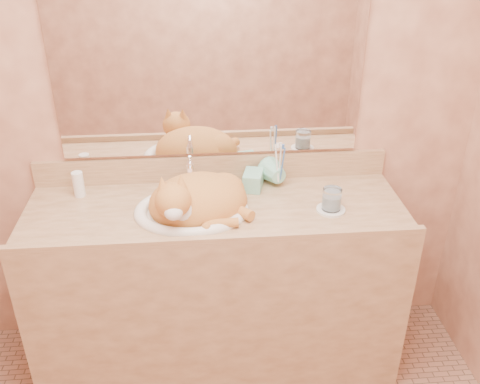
{
  "coord_description": "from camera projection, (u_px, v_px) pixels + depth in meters",
  "views": [
    {
      "loc": [
        -0.06,
        -1.21,
        1.99
      ],
      "look_at": [
        0.1,
        0.7,
        0.94
      ],
      "focal_mm": 40.0,
      "sensor_mm": 36.0,
      "label": 1
    }
  ],
  "objects": [
    {
      "name": "mirror",
      "position": [
        210.0,
        64.0,
        2.21
      ],
      "size": [
        1.3,
        0.02,
        0.8
      ],
      "primitive_type": "cube",
      "color": "white",
      "rests_on": "wall_back"
    },
    {
      "name": "faucet",
      "position": [
        191.0,
        176.0,
        2.34
      ],
      "size": [
        0.07,
        0.12,
        0.16
      ],
      "primitive_type": null,
      "rotation": [
        0.0,
        0.0,
        0.27
      ],
      "color": "white",
      "rests_on": "vanity_counter"
    },
    {
      "name": "vanity_counter",
      "position": [
        218.0,
        288.0,
        2.45
      ],
      "size": [
        1.6,
        0.55,
        0.85
      ],
      "primitive_type": null,
      "color": "#88603D",
      "rests_on": "floor"
    },
    {
      "name": "water_glass",
      "position": [
        332.0,
        199.0,
        2.2
      ],
      "size": [
        0.08,
        0.08,
        0.09
      ],
      "primitive_type": "cylinder",
      "color": "white",
      "rests_on": "saucer"
    },
    {
      "name": "wall_back",
      "position": [
        210.0,
        96.0,
        2.29
      ],
      "size": [
        2.4,
        0.02,
        2.5
      ],
      "primitive_type": "cube",
      "color": "#9A5E46",
      "rests_on": "ground"
    },
    {
      "name": "lotion_bottle",
      "position": [
        78.0,
        184.0,
        2.31
      ],
      "size": [
        0.05,
        0.05,
        0.11
      ],
      "primitive_type": "cylinder",
      "color": "white",
      "rests_on": "vanity_counter"
    },
    {
      "name": "toothbrushes",
      "position": [
        280.0,
        162.0,
        2.33
      ],
      "size": [
        0.04,
        0.04,
        0.22
      ],
      "primitive_type": null,
      "color": "white",
      "rests_on": "toothbrush_cup"
    },
    {
      "name": "cat",
      "position": [
        196.0,
        199.0,
        2.18
      ],
      "size": [
        0.47,
        0.41,
        0.23
      ],
      "primitive_type": null,
      "rotation": [
        0.0,
        0.0,
        0.17
      ],
      "color": "#B36729",
      "rests_on": "sink_basin"
    },
    {
      "name": "saucer",
      "position": [
        331.0,
        210.0,
        2.23
      ],
      "size": [
        0.12,
        0.12,
        0.01
      ],
      "primitive_type": "cylinder",
      "color": "silver",
      "rests_on": "vanity_counter"
    },
    {
      "name": "sink_basin",
      "position": [
        191.0,
        197.0,
        2.18
      ],
      "size": [
        0.5,
        0.44,
        0.15
      ],
      "primitive_type": null,
      "rotation": [
        0.0,
        0.0,
        0.11
      ],
      "color": "white",
      "rests_on": "vanity_counter"
    },
    {
      "name": "toothbrush_cup",
      "position": [
        279.0,
        178.0,
        2.37
      ],
      "size": [
        0.15,
        0.15,
        0.11
      ],
      "primitive_type": "imported",
      "rotation": [
        0.0,
        0.0,
        0.35
      ],
      "color": "#7ECAAF",
      "rests_on": "vanity_counter"
    },
    {
      "name": "soap_dispenser",
      "position": [
        251.0,
        176.0,
        2.31
      ],
      "size": [
        0.1,
        0.1,
        0.18
      ],
      "primitive_type": "imported",
      "rotation": [
        0.0,
        0.0,
        -0.25
      ],
      "color": "#7ECAAF",
      "rests_on": "vanity_counter"
    }
  ]
}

